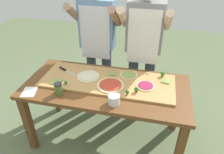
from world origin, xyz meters
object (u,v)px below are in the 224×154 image
(pizza_slice_near_right, at_px, (112,74))
(pizza_slice_far_right, at_px, (57,82))
(pizza_whole_beet_magenta, at_px, (146,86))
(broccoli_floret_front_mid, at_px, (66,83))
(prep_table, at_px, (106,93))
(pizza_whole_cheese_artichoke, at_px, (88,76))
(cheese_crumble_c, at_px, (91,69))
(pizza_slice_far_left, at_px, (166,81))
(cook_left, at_px, (98,38))
(cheese_crumble_b, at_px, (148,73))
(flour_cup, at_px, (114,100))
(broccoli_floret_front_right, at_px, (163,74))
(broccoli_floret_front_left, at_px, (127,92))
(pizza_whole_tomato_red, at_px, (110,85))
(chefs_knife, at_px, (65,70))
(cheese_crumble_a, at_px, (102,77))
(pizza_whole_pesto_green, at_px, (129,75))
(broccoli_floret_center_right, at_px, (136,90))
(cook_right, at_px, (144,43))
(recipe_note, at_px, (29,92))
(sauce_jar, at_px, (59,89))

(pizza_slice_near_right, height_order, pizza_slice_far_right, same)
(pizza_whole_beet_magenta, bearing_deg, broccoli_floret_front_mid, -169.38)
(prep_table, relative_size, broccoli_floret_front_mid, 41.48)
(pizza_whole_cheese_artichoke, relative_size, cheese_crumble_c, 14.11)
(pizza_slice_far_left, bearing_deg, prep_table, -163.79)
(prep_table, xyz_separation_m, cook_left, (-0.24, 0.56, 0.35))
(pizza_slice_far_right, bearing_deg, prep_table, 10.46)
(cheese_crumble_b, bearing_deg, flour_cup, -115.05)
(pizza_slice_near_right, height_order, broccoli_floret_front_right, broccoli_floret_front_right)
(broccoli_floret_front_left, bearing_deg, broccoli_floret_front_mid, 177.76)
(pizza_whole_cheese_artichoke, xyz_separation_m, broccoli_floret_front_left, (0.45, -0.21, 0.02))
(pizza_whole_tomato_red, xyz_separation_m, cheese_crumble_c, (-0.29, 0.26, 0.00))
(cook_left, bearing_deg, chefs_knife, -120.71)
(pizza_slice_near_right, bearing_deg, broccoli_floret_front_right, 8.22)
(pizza_slice_near_right, relative_size, cheese_crumble_c, 4.41)
(broccoli_floret_front_right, relative_size, cheese_crumble_a, 4.26)
(pizza_whole_pesto_green, xyz_separation_m, cook_left, (-0.44, 0.36, 0.22))
(cheese_crumble_c, xyz_separation_m, flour_cup, (0.37, -0.49, 0.01))
(cook_left, bearing_deg, cheese_crumble_a, -69.45)
(prep_table, bearing_deg, cook_left, 113.34)
(broccoli_floret_center_right, bearing_deg, pizza_slice_near_right, 138.50)
(pizza_whole_cheese_artichoke, distance_m, cook_left, 0.54)
(cheese_crumble_a, xyz_separation_m, cook_left, (-0.18, 0.47, 0.22))
(chefs_knife, xyz_separation_m, cook_left, (0.25, 0.43, 0.23))
(broccoli_floret_front_mid, relative_size, cook_left, 0.02)
(cheese_crumble_a, bearing_deg, cook_right, 51.86)
(cheese_crumble_a, xyz_separation_m, flour_cup, (0.21, -0.36, 0.01))
(broccoli_floret_front_mid, bearing_deg, broccoli_floret_front_right, 21.47)
(pizza_whole_cheese_artichoke, height_order, pizza_slice_far_left, pizza_whole_cheese_artichoke)
(cheese_crumble_c, bearing_deg, broccoli_floret_front_mid, -113.98)
(broccoli_floret_front_right, distance_m, broccoli_floret_front_mid, 1.00)
(chefs_knife, xyz_separation_m, recipe_note, (-0.19, -0.41, -0.03))
(cheese_crumble_c, distance_m, cook_right, 0.67)
(cheese_crumble_b, xyz_separation_m, cook_right, (-0.09, 0.29, 0.22))
(pizza_slice_far_right, xyz_separation_m, broccoli_floret_center_right, (0.81, 0.01, 0.03))
(pizza_slice_far_right, height_order, broccoli_floret_front_right, broccoli_floret_front_right)
(broccoli_floret_front_mid, bearing_deg, pizza_whole_cheese_artichoke, 47.28)
(pizza_slice_near_right, height_order, cook_right, cook_right)
(cook_right, bearing_deg, cheese_crumble_b, -72.03)
(broccoli_floret_front_mid, height_order, cheese_crumble_a, broccoli_floret_front_mid)
(pizza_whole_tomato_red, bearing_deg, pizza_whole_pesto_green, 57.85)
(pizza_whole_tomato_red, distance_m, sauce_jar, 0.49)
(chefs_knife, xyz_separation_m, broccoli_floret_front_left, (0.73, -0.27, 0.02))
(pizza_whole_pesto_green, height_order, cheese_crumble_b, cheese_crumble_b)
(prep_table, xyz_separation_m, pizza_whole_beet_magenta, (0.39, 0.04, 0.13))
(pizza_whole_tomato_red, bearing_deg, sauce_jar, -154.06)
(recipe_note, bearing_deg, pizza_slice_far_left, 19.28)
(broccoli_floret_front_right, height_order, cook_right, cook_right)
(pizza_whole_cheese_artichoke, xyz_separation_m, cook_left, (-0.03, 0.49, 0.22))
(chefs_knife, xyz_separation_m, cheese_crumble_c, (0.26, 0.09, 0.00))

